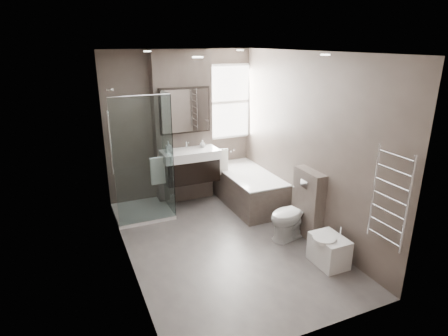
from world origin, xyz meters
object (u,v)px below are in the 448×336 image
toilet (292,214)px  bidet (329,250)px  bathtub (247,187)px  vanity (190,165)px

toilet → bidet: 0.80m
bathtub → bidet: bathtub is taller
bathtub → vanity: bearing=160.6°
bathtub → toilet: toilet is taller
toilet → vanity: bearing=-161.8°
bathtub → bidet: 2.10m
vanity → toilet: (0.97, -1.64, -0.38)m
bathtub → toilet: (0.05, -1.32, 0.05)m
bathtub → bidet: size_ratio=3.20×
vanity → bidet: vanity is taller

